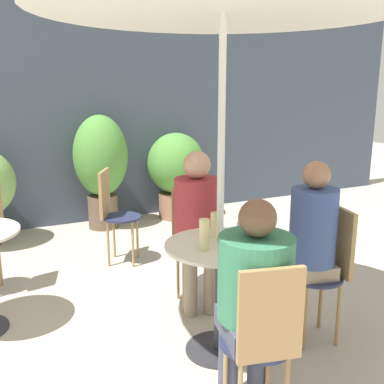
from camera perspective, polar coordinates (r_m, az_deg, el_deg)
name	(u,v)px	position (r m, az deg, el deg)	size (l,w,h in m)	color
ground_plane	(198,352)	(3.13, 0.82, -19.71)	(20.00, 20.00, 0.00)	#B2A899
storefront_wall	(79,103)	(5.76, -14.20, 10.85)	(10.00, 0.06, 3.00)	#3D4756
cafe_table_near	(219,275)	(2.91, 3.49, -10.49)	(0.70, 0.70, 0.74)	#2D2D33
bistro_chair_0	(263,335)	(2.26, 9.05, -17.47)	(0.38, 0.40, 0.93)	#232847
bistro_chair_1	(328,262)	(3.18, 16.91, -8.49)	(0.40, 0.38, 0.93)	#232847
bistro_chair_2	(193,234)	(3.59, 0.15, -5.39)	(0.38, 0.40, 0.93)	#232847
bistro_chair_3	(113,208)	(4.42, -10.00, -1.97)	(0.42, 0.41, 0.93)	#232847
seated_person_0	(254,292)	(2.31, 7.84, -12.52)	(0.39, 0.42, 1.19)	#42475B
seated_person_1	(311,236)	(3.05, 14.84, -5.46)	(0.34, 0.32, 1.25)	gray
seated_person_2	(197,217)	(3.40, 0.68, -3.20)	(0.36, 0.38, 1.24)	gray
beer_glass_0	(242,234)	(2.80, 6.34, -5.29)	(0.07, 0.07, 0.15)	silver
beer_glass_1	(215,225)	(2.93, 2.99, -4.21)	(0.07, 0.07, 0.16)	beige
beer_glass_2	(205,234)	(2.71, 1.63, -5.41)	(0.06, 0.06, 0.19)	beige
potted_plant_1	(101,162)	(5.51, -11.50, 3.72)	(0.65, 0.65, 1.38)	brown
potted_plant_2	(176,169)	(5.86, -2.04, 2.91)	(0.74, 0.74, 1.12)	#93664C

